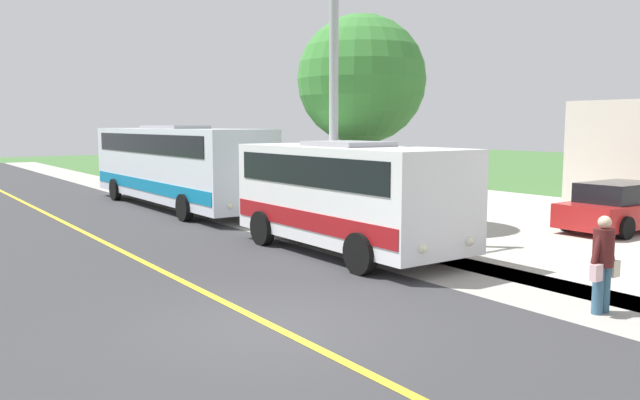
% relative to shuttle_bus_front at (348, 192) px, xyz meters
% --- Properties ---
extents(ground_plane, '(120.00, 120.00, 0.00)m').
position_rel_shuttle_bus_front_xyz_m(ground_plane, '(4.54, 3.93, -1.51)').
color(ground_plane, '#3D6633').
extents(road_surface, '(8.00, 100.00, 0.01)m').
position_rel_shuttle_bus_front_xyz_m(road_surface, '(4.54, 3.93, -1.51)').
color(road_surface, '#333335').
rests_on(road_surface, ground).
extents(sidewalk, '(2.40, 100.00, 0.01)m').
position_rel_shuttle_bus_front_xyz_m(sidewalk, '(-0.66, 3.93, -1.51)').
color(sidewalk, '#9E9991').
rests_on(sidewalk, ground).
extents(road_centre_line, '(0.16, 100.00, 0.00)m').
position_rel_shuttle_bus_front_xyz_m(road_centre_line, '(4.54, 3.93, -1.50)').
color(road_centre_line, gold).
rests_on(road_centre_line, ground).
extents(shuttle_bus_front, '(2.72, 6.71, 2.74)m').
position_rel_shuttle_bus_front_xyz_m(shuttle_bus_front, '(0.00, 0.00, 0.00)').
color(shuttle_bus_front, white).
rests_on(shuttle_bus_front, ground).
extents(transit_bus_rear, '(2.63, 11.67, 3.12)m').
position_rel_shuttle_bus_front_xyz_m(transit_bus_rear, '(0.04, -10.70, 0.20)').
color(transit_bus_rear, silver).
rests_on(transit_bus_rear, ground).
extents(pedestrian_with_bags, '(0.72, 0.34, 1.65)m').
position_rel_shuttle_bus_front_xyz_m(pedestrian_with_bags, '(-0.32, 6.52, -0.63)').
color(pedestrian_with_bags, '#335972').
rests_on(pedestrian_with_bags, ground).
extents(street_light_pole, '(1.97, 0.24, 8.44)m').
position_rel_shuttle_bus_front_xyz_m(street_light_pole, '(-0.35, -1.21, 3.12)').
color(street_light_pole, '#9E9EA3').
rests_on(street_light_pole, ground).
extents(parked_car_near, '(4.41, 2.03, 1.45)m').
position_rel_shuttle_bus_front_xyz_m(parked_car_near, '(-8.63, 2.09, -0.82)').
color(parked_car_near, '#A51E1E').
rests_on(parked_car_near, ground).
extents(tree_curbside, '(3.90, 3.90, 6.45)m').
position_rel_shuttle_bus_front_xyz_m(tree_curbside, '(-2.86, -3.05, 2.97)').
color(tree_curbside, '#4C3826').
rests_on(tree_curbside, ground).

